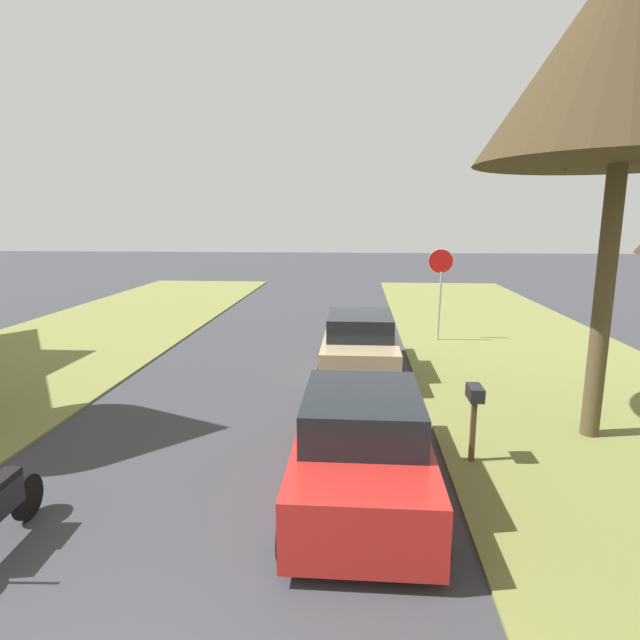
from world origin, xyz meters
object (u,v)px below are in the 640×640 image
at_px(parked_sedan_red, 362,444).
at_px(parked_sedan_tan, 360,345).
at_px(curbside_mailbox, 475,402).
at_px(street_tree_right_mid_a, 631,48).
at_px(stop_sign_far, 440,274).

distance_m(parked_sedan_red, parked_sedan_tan, 5.96).
bearing_deg(curbside_mailbox, street_tree_right_mid_a, 27.13).
height_order(stop_sign_far, parked_sedan_tan, stop_sign_far).
relative_size(stop_sign_far, parked_sedan_red, 0.67).
distance_m(stop_sign_far, parked_sedan_red, 10.05).
bearing_deg(street_tree_right_mid_a, parked_sedan_tan, 138.11).
xyz_separation_m(street_tree_right_mid_a, curbside_mailbox, (-2.39, -1.22, -5.54)).
distance_m(street_tree_right_mid_a, curbside_mailbox, 6.16).
distance_m(parked_sedan_tan, curbside_mailbox, 5.31).
relative_size(parked_sedan_red, curbside_mailbox, 3.47).
xyz_separation_m(street_tree_right_mid_a, parked_sedan_red, (-4.19, -2.19, -5.87)).
relative_size(stop_sign_far, curbside_mailbox, 2.33).
distance_m(stop_sign_far, street_tree_right_mid_a, 8.78).
height_order(parked_sedan_red, curbside_mailbox, parked_sedan_red).
bearing_deg(parked_sedan_tan, stop_sign_far, 54.99).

